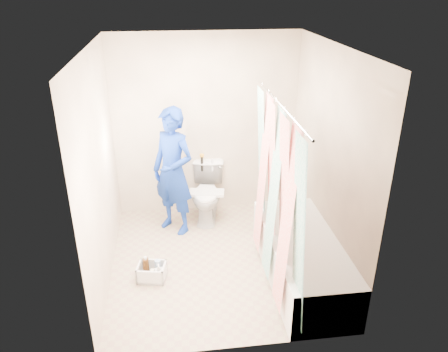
{
  "coord_description": "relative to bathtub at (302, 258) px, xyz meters",
  "views": [
    {
      "loc": [
        -0.47,
        -4.13,
        3.01
      ],
      "look_at": [
        0.1,
        0.26,
        0.96
      ],
      "focal_mm": 35.0,
      "sensor_mm": 36.0,
      "label": 1
    }
  ],
  "objects": [
    {
      "name": "toilet",
      "position": [
        -0.87,
        1.44,
        0.1
      ],
      "size": [
        0.53,
        0.78,
        0.74
      ],
      "primitive_type": "imported",
      "rotation": [
        0.0,
        0.0,
        -0.16
      ],
      "color": "silver",
      "rests_on": "ground"
    },
    {
      "name": "ceiling",
      "position": [
        -0.85,
        0.43,
        2.13
      ],
      "size": [
        2.4,
        2.6,
        0.02
      ],
      "primitive_type": "cube",
      "color": "white",
      "rests_on": "wall_back"
    },
    {
      "name": "shower_curtain",
      "position": [
        -0.33,
        0.0,
        0.75
      ],
      "size": [
        0.06,
        1.75,
        1.8
      ],
      "primitive_type": "cube",
      "color": "white",
      "rests_on": "curtain_rod"
    },
    {
      "name": "curtain_rod",
      "position": [
        -0.33,
        0.0,
        1.68
      ],
      "size": [
        0.02,
        1.9,
        0.02
      ],
      "primitive_type": "cylinder",
      "rotation": [
        1.57,
        0.0,
        0.0
      ],
      "color": "silver",
      "rests_on": "wall_back"
    },
    {
      "name": "wall_front",
      "position": [
        -0.85,
        -0.88,
        0.93
      ],
      "size": [
        2.4,
        0.02,
        2.4
      ],
      "primitive_type": "cube",
      "color": "beige",
      "rests_on": "ground"
    },
    {
      "name": "wall_right",
      "position": [
        0.35,
        0.43,
        0.93
      ],
      "size": [
        0.02,
        2.6,
        2.4
      ],
      "primitive_type": "cube",
      "color": "beige",
      "rests_on": "ground"
    },
    {
      "name": "tank_lid",
      "position": [
        -0.89,
        1.32,
        0.17
      ],
      "size": [
        0.48,
        0.27,
        0.03
      ],
      "primitive_type": "cube",
      "rotation": [
        0.0,
        0.0,
        -0.16
      ],
      "color": "silver",
      "rests_on": "toilet"
    },
    {
      "name": "floor",
      "position": [
        -0.85,
        0.43,
        -0.27
      ],
      "size": [
        2.6,
        2.6,
        0.0
      ],
      "primitive_type": "plane",
      "color": "tan",
      "rests_on": "ground"
    },
    {
      "name": "bathtub",
      "position": [
        0.0,
        0.0,
        0.0
      ],
      "size": [
        0.7,
        1.75,
        0.5
      ],
      "color": "white",
      "rests_on": "ground"
    },
    {
      "name": "tank_internals",
      "position": [
        -0.88,
        1.64,
        0.46
      ],
      "size": [
        0.18,
        0.07,
        0.24
      ],
      "color": "black",
      "rests_on": "toilet"
    },
    {
      "name": "plumber",
      "position": [
        -1.31,
        1.2,
        0.54
      ],
      "size": [
        0.7,
        0.68,
        1.62
      ],
      "primitive_type": "imported",
      "rotation": [
        0.0,
        0.0,
        -0.72
      ],
      "color": "#103FA9",
      "rests_on": "ground"
    },
    {
      "name": "wall_back",
      "position": [
        -0.85,
        1.73,
        0.93
      ],
      "size": [
        2.4,
        0.02,
        2.4
      ],
      "primitive_type": "cube",
      "color": "beige",
      "rests_on": "ground"
    },
    {
      "name": "cleaning_caddy",
      "position": [
        -1.59,
        0.19,
        -0.18
      ],
      "size": [
        0.34,
        0.29,
        0.23
      ],
      "rotation": [
        0.0,
        0.0,
        -0.2
      ],
      "color": "silver",
      "rests_on": "ground"
    },
    {
      "name": "wall_left",
      "position": [
        -2.05,
        0.43,
        0.93
      ],
      "size": [
        0.02,
        2.6,
        2.4
      ],
      "primitive_type": "cube",
      "color": "beige",
      "rests_on": "ground"
    }
  ]
}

